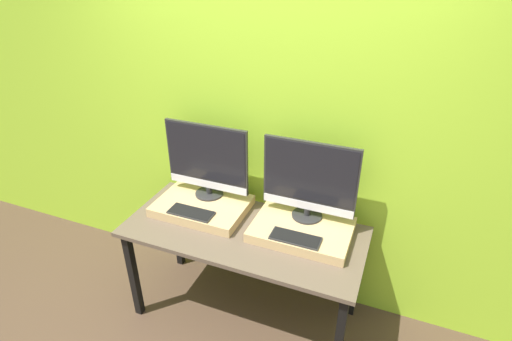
{
  "coord_description": "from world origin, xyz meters",
  "views": [
    {
      "loc": [
        0.86,
        -1.57,
        2.37
      ],
      "look_at": [
        0.0,
        0.57,
        1.1
      ],
      "focal_mm": 28.0,
      "sensor_mm": 36.0,
      "label": 1
    }
  ],
  "objects_px": {
    "monitor_right": "(309,179)",
    "keyboard_right": "(295,238)",
    "keyboard_left": "(191,212)",
    "monitor_left": "(207,160)"
  },
  "relations": [
    {
      "from": "monitor_right",
      "to": "keyboard_right",
      "type": "relative_size",
      "value": 1.96
    },
    {
      "from": "monitor_right",
      "to": "keyboard_right",
      "type": "bearing_deg",
      "value": -90.0
    },
    {
      "from": "keyboard_left",
      "to": "keyboard_right",
      "type": "height_order",
      "value": "same"
    },
    {
      "from": "monitor_left",
      "to": "monitor_right",
      "type": "xyz_separation_m",
      "value": [
        0.73,
        0.0,
        0.0
      ]
    },
    {
      "from": "monitor_left",
      "to": "keyboard_left",
      "type": "bearing_deg",
      "value": -90.0
    },
    {
      "from": "monitor_right",
      "to": "keyboard_right",
      "type": "distance_m",
      "value": 0.38
    },
    {
      "from": "keyboard_left",
      "to": "monitor_right",
      "type": "height_order",
      "value": "monitor_right"
    },
    {
      "from": "keyboard_left",
      "to": "monitor_right",
      "type": "xyz_separation_m",
      "value": [
        0.73,
        0.26,
        0.27
      ]
    },
    {
      "from": "monitor_right",
      "to": "keyboard_left",
      "type": "bearing_deg",
      "value": -160.45
    },
    {
      "from": "keyboard_left",
      "to": "monitor_right",
      "type": "distance_m",
      "value": 0.82
    }
  ]
}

